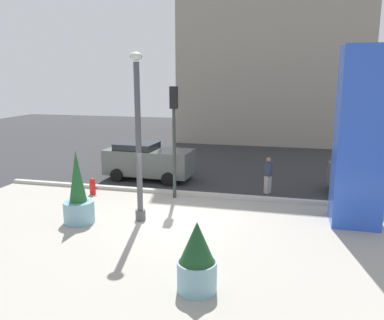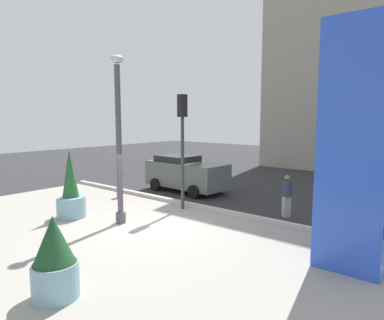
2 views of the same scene
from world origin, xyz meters
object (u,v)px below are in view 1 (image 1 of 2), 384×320
fire_hydrant (93,186)px  traffic_light_far_side (174,124)px  potted_plant_near_left (197,259)px  art_pillar_blue (360,138)px  lamp_post (138,142)px  pedestrian_crossing (268,173)px  car_curb_west (378,176)px  potted_plant_by_pillar (78,197)px  car_far_lane (148,161)px

fire_hydrant → traffic_light_far_side: bearing=6.1°
fire_hydrant → traffic_light_far_side: (3.63, 0.39, 2.80)m
potted_plant_near_left → traffic_light_far_side: (-2.62, 7.07, 2.35)m
art_pillar_blue → lamp_post: bearing=-168.2°
art_pillar_blue → potted_plant_near_left: size_ratio=3.44×
pedestrian_crossing → car_curb_west: bearing=10.6°
fire_hydrant → traffic_light_far_side: traffic_light_far_side is taller
potted_plant_by_pillar → car_far_lane: size_ratio=0.59×
fire_hydrant → potted_plant_near_left: bearing=-46.9°
art_pillar_blue → fire_hydrant: bearing=174.9°
traffic_light_far_side → car_curb_west: size_ratio=1.11×
car_far_lane → fire_hydrant: bearing=-114.8°
lamp_post → traffic_light_far_side: bearing=81.3°
fire_hydrant → art_pillar_blue: bearing=-5.1°
fire_hydrant → car_far_lane: size_ratio=0.17×
fire_hydrant → car_far_lane: (1.45, 3.14, 0.57)m
fire_hydrant → pedestrian_crossing: (7.45, 2.04, 0.53)m
pedestrian_crossing → lamp_post: bearing=-133.2°
art_pillar_blue → potted_plant_by_pillar: art_pillar_blue is taller
potted_plant_near_left → fire_hydrant: 9.16m
potted_plant_near_left → car_curb_west: (5.85, 9.60, 0.02)m
fire_hydrant → car_curb_west: size_ratio=0.18×
lamp_post → potted_plant_near_left: size_ratio=3.32×
lamp_post → car_curb_west: bearing=31.3°
potted_plant_near_left → car_curb_west: potted_plant_near_left is taller
potted_plant_by_pillar → car_far_lane: (0.29, 6.36, -0.00)m
traffic_light_far_side → potted_plant_near_left: bearing=-69.7°
potted_plant_by_pillar → art_pillar_blue: bearing=13.6°
lamp_post → potted_plant_by_pillar: bearing=-160.3°
fire_hydrant → traffic_light_far_side: 4.61m
fire_hydrant → car_far_lane: car_far_lane is taller
lamp_post → car_far_lane: lamp_post is taller
lamp_post → car_far_lane: (-1.74, 5.64, -1.93)m
fire_hydrant → car_far_lane: bearing=65.2°
art_pillar_blue → car_far_lane: size_ratio=1.39×
traffic_light_far_side → pedestrian_crossing: 4.74m
fire_hydrant → car_curb_west: car_curb_west is taller
fire_hydrant → car_far_lane: 3.51m
lamp_post → car_far_lane: size_ratio=1.34×
art_pillar_blue → potted_plant_by_pillar: 9.94m
potted_plant_by_pillar → car_curb_west: bearing=29.3°
art_pillar_blue → car_far_lane: bearing=156.0°
potted_plant_near_left → potted_plant_by_pillar: (-5.09, 3.46, 0.12)m
traffic_light_far_side → car_far_lane: bearing=128.5°
traffic_light_far_side → car_far_lane: (-2.18, 2.75, -2.23)m
potted_plant_near_left → pedestrian_crossing: potted_plant_near_left is taller
art_pillar_blue → car_far_lane: art_pillar_blue is taller
potted_plant_near_left → pedestrian_crossing: size_ratio=1.09×
fire_hydrant → car_curb_west: 12.46m
potted_plant_near_left → car_curb_west: 11.24m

